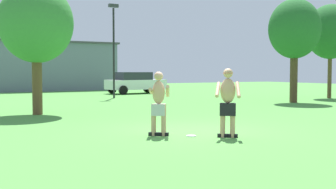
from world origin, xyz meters
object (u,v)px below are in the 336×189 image
tree_left_field (36,24)px  tree_right_field (294,30)px  player_in_gray (159,102)px  lamp_post (114,41)px  player_with_cap (228,99)px  frisbee (191,136)px  car_white_mid_lot (135,82)px  tree_behind_players (331,32)px

tree_left_field → tree_right_field: 13.22m
player_in_gray → lamp_post: bearing=71.5°
player_with_cap → frisbee: 1.33m
car_white_mid_lot → lamp_post: 5.99m
frisbee → tree_right_field: tree_right_field is taller
player_in_gray → tree_behind_players: tree_behind_players is taller
player_in_gray → frisbee: 1.20m
lamp_post → player_in_gray: bearing=-108.5°
car_white_mid_lot → frisbee: bearing=-111.6°
player_with_cap → tree_left_field: 8.97m
car_white_mid_lot → lamp_post: size_ratio=0.76×
player_with_cap → lamp_post: 16.51m
player_with_cap → player_in_gray: 1.76m
frisbee → tree_left_field: 8.56m
player_in_gray → car_white_mid_lot: 20.70m
tree_right_field → tree_behind_players: tree_behind_players is taller
player_with_cap → lamp_post: lamp_post is taller
frisbee → tree_behind_players: tree_behind_players is taller
tree_behind_players → tree_left_field: bearing=-176.6°
player_with_cap → car_white_mid_lot: size_ratio=0.40×
player_in_gray → tree_right_field: tree_right_field is taller
frisbee → tree_left_field: (-2.12, 7.54, 3.45)m
car_white_mid_lot → tree_right_field: (3.39, -12.30, 3.02)m
player_with_cap → tree_behind_players: tree_behind_players is taller
frisbee → car_white_mid_lot: (7.69, 19.44, 0.81)m
lamp_post → tree_behind_players: lamp_post is taller
player_in_gray → frisbee: size_ratio=6.44×
car_white_mid_lot → tree_behind_players: tree_behind_players is taller
player_with_cap → lamp_post: size_ratio=0.30×
lamp_post → tree_right_field: lamp_post is taller
lamp_post → frisbee: bearing=-105.6°
player_in_gray → car_white_mid_lot: player_in_gray is taller
car_white_mid_lot → tree_left_field: 15.64m
car_white_mid_lot → tree_right_field: 13.11m
player_in_gray → lamp_post: size_ratio=0.29×
frisbee → tree_behind_players: 18.30m
lamp_post → tree_behind_players: size_ratio=1.01×
player_with_cap → frisbee: bearing=139.6°
player_in_gray → car_white_mid_lot: size_ratio=0.38×
player_in_gray → tree_right_field: bearing=29.4°
tree_behind_players → player_with_cap: bearing=-148.4°
frisbee → lamp_post: bearing=74.4°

